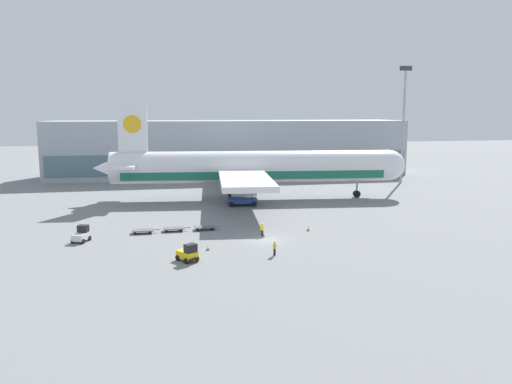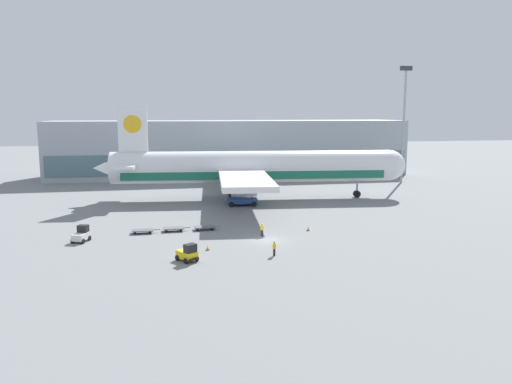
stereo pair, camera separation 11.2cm
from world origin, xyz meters
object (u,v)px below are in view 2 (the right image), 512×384
at_px(baggage_dolly_lead, 143,230).
at_px(ground_crew_near, 262,229).
at_px(light_mast, 404,117).
at_px(scissor_lift_loader, 242,194).
at_px(baggage_tug_mid, 81,235).
at_px(baggage_dolly_third, 205,227).
at_px(baggage_dolly_second, 174,228).
at_px(traffic_cone_far, 308,228).
at_px(traffic_cone_near, 208,248).
at_px(baggage_tug_foreground, 188,253).
at_px(airplane_main, 250,168).
at_px(ground_crew_far, 274,247).

height_order(baggage_dolly_lead, ground_crew_near, ground_crew_near).
bearing_deg(light_mast, baggage_dolly_lead, -146.07).
bearing_deg(scissor_lift_loader, baggage_dolly_lead, -127.28).
height_order(light_mast, baggage_dolly_lead, light_mast).
bearing_deg(baggage_tug_mid, baggage_dolly_third, -57.93).
height_order(baggage_dolly_lead, baggage_dolly_third, same).
bearing_deg(baggage_dolly_third, baggage_dolly_lead, -178.12).
bearing_deg(baggage_dolly_third, light_mast, 37.77).
distance_m(baggage_dolly_second, ground_crew_near, 12.34).
bearing_deg(traffic_cone_far, baggage_dolly_second, 169.69).
bearing_deg(baggage_dolly_second, traffic_cone_far, -10.50).
relative_size(baggage_tug_mid, traffic_cone_near, 4.74).
xyz_separation_m(baggage_tug_foreground, baggage_dolly_lead, (-5.10, 13.97, -0.49)).
relative_size(scissor_lift_loader, baggage_tug_foreground, 1.95).
xyz_separation_m(baggage_dolly_third, traffic_cone_far, (13.85, -3.21, -0.06)).
bearing_deg(ground_crew_near, baggage_tug_foreground, 23.06).
distance_m(scissor_lift_loader, baggage_dolly_third, 19.28).
bearing_deg(baggage_tug_foreground, baggage_dolly_third, 135.42).
xyz_separation_m(light_mast, traffic_cone_near, (-49.89, -48.73, -14.76)).
relative_size(baggage_dolly_second, traffic_cone_far, 5.53).
bearing_deg(baggage_dolly_third, baggage_tug_foreground, -102.91).
distance_m(baggage_dolly_lead, baggage_dolly_second, 4.12).
bearing_deg(airplane_main, baggage_dolly_third, -108.73).
height_order(ground_crew_far, traffic_cone_near, ground_crew_far).
xyz_separation_m(baggage_tug_mid, baggage_dolly_lead, (7.42, 2.88, -0.49)).
xyz_separation_m(baggage_tug_mid, ground_crew_near, (22.74, -1.85, 0.13)).
bearing_deg(ground_crew_far, baggage_tug_mid, -139.69).
bearing_deg(baggage_dolly_second, traffic_cone_near, -71.30).
height_order(ground_crew_near, traffic_cone_far, ground_crew_near).
distance_m(baggage_dolly_lead, baggage_dolly_third, 8.33).
relative_size(scissor_lift_loader, baggage_tug_mid, 1.98).
distance_m(baggage_tug_foreground, baggage_dolly_third, 14.64).
distance_m(light_mast, scissor_lift_loader, 47.90).
bearing_deg(airplane_main, light_mast, 27.25).
relative_size(baggage_dolly_third, traffic_cone_near, 6.33).
xyz_separation_m(baggage_tug_foreground, ground_crew_near, (10.22, 9.24, 0.13)).
height_order(light_mast, ground_crew_near, light_mast).
xyz_separation_m(baggage_tug_foreground, baggage_dolly_second, (-1.00, 14.34, -0.49)).
relative_size(baggage_dolly_lead, baggage_dolly_third, 1.00).
distance_m(baggage_tug_foreground, ground_crew_far, 9.70).
distance_m(baggage_tug_mid, traffic_cone_near, 16.69).
relative_size(baggage_tug_foreground, baggage_dolly_second, 0.76).
relative_size(light_mast, airplane_main, 0.45).
distance_m(baggage_dolly_third, traffic_cone_near, 10.34).
bearing_deg(traffic_cone_near, baggage_tug_mid, 154.68).
relative_size(scissor_lift_loader, ground_crew_far, 3.26).
bearing_deg(scissor_lift_loader, ground_crew_far, -87.32).
xyz_separation_m(baggage_dolly_second, traffic_cone_near, (3.55, -10.39, -0.10)).
height_order(baggage_dolly_second, ground_crew_far, ground_crew_far).
xyz_separation_m(light_mast, baggage_tug_mid, (-64.97, -41.60, -14.17)).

